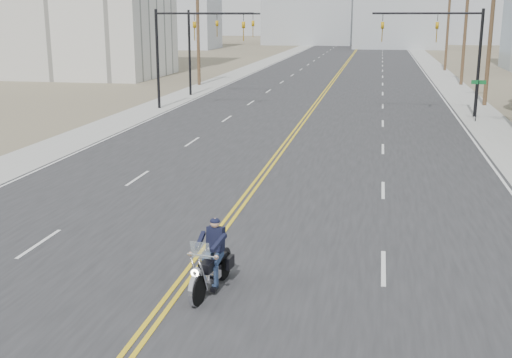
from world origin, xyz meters
name	(u,v)px	position (x,y,z in m)	size (l,w,h in m)	color
ground_plane	(155,320)	(0.00, 0.00, 0.00)	(400.00, 400.00, 0.00)	#776D56
road	(342,69)	(0.00, 70.00, 0.01)	(20.00, 200.00, 0.01)	#303033
sidewalk_left	(253,68)	(-11.50, 70.00, 0.01)	(3.00, 200.00, 0.01)	#A5A5A0
sidewalk_right	(436,70)	(11.50, 70.00, 0.01)	(3.00, 200.00, 0.01)	#A5A5A0
traffic_mast_left	(184,39)	(-8.98, 32.00, 4.94)	(7.10, 0.26, 7.00)	black
traffic_mast_right	(448,41)	(8.98, 32.00, 4.94)	(7.10, 0.26, 7.00)	black
traffic_mast_far	(209,37)	(-9.31, 40.00, 4.87)	(6.10, 0.26, 7.00)	black
street_sign	(478,93)	(10.80, 30.00, 1.80)	(0.90, 0.06, 2.62)	black
utility_pole_c	(491,27)	(12.50, 38.00, 5.73)	(2.20, 0.30, 11.00)	brown
utility_pole_d	(466,22)	(12.50, 53.00, 5.98)	(2.20, 0.30, 11.50)	brown
utility_pole_e	(448,22)	(12.50, 70.00, 5.73)	(2.20, 0.30, 11.00)	brown
utility_pole_left	(198,27)	(-12.50, 48.00, 5.48)	(2.20, 0.30, 10.50)	brown
haze_bldg_b	(399,13)	(8.00, 125.00, 7.00)	(18.00, 14.00, 14.00)	#ADB2B7
haze_bldg_e	(470,18)	(25.00, 150.00, 6.00)	(14.00, 14.00, 12.00)	#B7BCC6
haze_bldg_f	(137,9)	(-50.00, 130.00, 8.00)	(12.00, 12.00, 16.00)	#ADB2B7
motorcyclist	(211,257)	(0.84, 1.73, 0.90)	(0.98, 2.29, 1.79)	black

